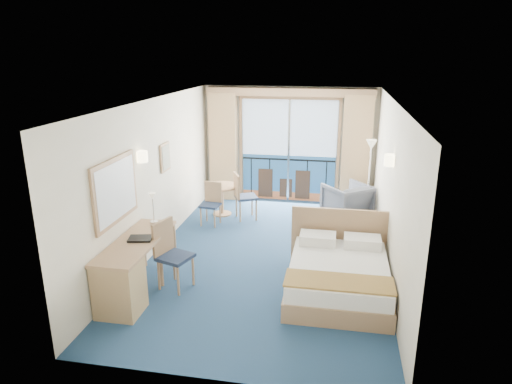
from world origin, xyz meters
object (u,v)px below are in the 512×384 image
(armchair, at_px, (347,202))
(floor_lamp, at_px, (370,160))
(desk, at_px, (123,278))
(round_table, at_px, (222,192))
(nightstand, at_px, (370,247))
(table_chair_a, at_px, (242,194))
(desk_chair, at_px, (170,250))
(table_chair_b, at_px, (212,201))
(bed, at_px, (338,274))

(armchair, xyz_separation_m, floor_lamp, (0.43, 0.07, 0.92))
(desk, bearing_deg, round_table, 84.57)
(nightstand, relative_size, table_chair_a, 0.54)
(desk_chair, height_order, table_chair_b, desk_chair)
(table_chair_b, bearing_deg, desk_chair, -80.94)
(floor_lamp, xyz_separation_m, table_chair_a, (-2.62, -0.48, -0.74))
(table_chair_a, xyz_separation_m, table_chair_b, (-0.57, -0.37, -0.07))
(bed, distance_m, floor_lamp, 3.46)
(armchair, relative_size, round_table, 1.16)
(armchair, distance_m, table_chair_b, 2.88)
(nightstand, relative_size, armchair, 0.64)
(nightstand, bearing_deg, bed, -114.76)
(table_chair_a, distance_m, table_chair_b, 0.68)
(table_chair_a, bearing_deg, desk, 141.34)
(armchair, bearing_deg, round_table, -33.06)
(round_table, xyz_separation_m, table_chair_b, (-0.07, -0.57, -0.01))
(desk, bearing_deg, table_chair_b, 84.87)
(armchair, bearing_deg, floor_lamp, 152.24)
(bed, bearing_deg, table_chair_b, 137.51)
(desk, xyz_separation_m, round_table, (0.38, 3.97, 0.05))
(floor_lamp, bearing_deg, table_chair_b, -165.18)
(bed, relative_size, table_chair_b, 2.17)
(desk, relative_size, table_chair_b, 2.00)
(bed, bearing_deg, table_chair_a, 126.58)
(armchair, height_order, desk, desk)
(table_chair_a, bearing_deg, bed, -169.02)
(bed, distance_m, armchair, 3.18)
(round_table, relative_size, table_chair_b, 0.84)
(nightstand, xyz_separation_m, table_chair_b, (-3.15, 1.27, 0.22))
(desk_chair, bearing_deg, table_chair_b, 20.96)
(armchair, bearing_deg, desk, 16.21)
(nightstand, xyz_separation_m, floor_lamp, (0.04, 2.11, 1.03))
(desk, bearing_deg, bed, 18.79)
(floor_lamp, height_order, desk, floor_lamp)
(round_table, distance_m, table_chair_a, 0.54)
(desk, height_order, desk_chair, desk_chair)
(round_table, bearing_deg, table_chair_b, -97.23)
(round_table, height_order, table_chair_a, table_chair_a)
(nightstand, bearing_deg, desk_chair, -154.87)
(desk, bearing_deg, armchair, 53.66)
(bed, relative_size, desk_chair, 1.82)
(floor_lamp, xyz_separation_m, round_table, (-3.12, -0.28, -0.80))
(desk, xyz_separation_m, desk_chair, (0.42, 0.71, 0.14))
(desk, xyz_separation_m, table_chair_b, (0.31, 3.41, 0.04))
(table_chair_b, bearing_deg, floor_lamp, 21.49)
(floor_lamp, height_order, table_chair_a, floor_lamp)
(nightstand, relative_size, floor_lamp, 0.32)
(armchair, distance_m, desk, 5.19)
(table_chair_a, relative_size, table_chair_b, 1.15)
(floor_lamp, bearing_deg, table_chair_a, -169.66)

